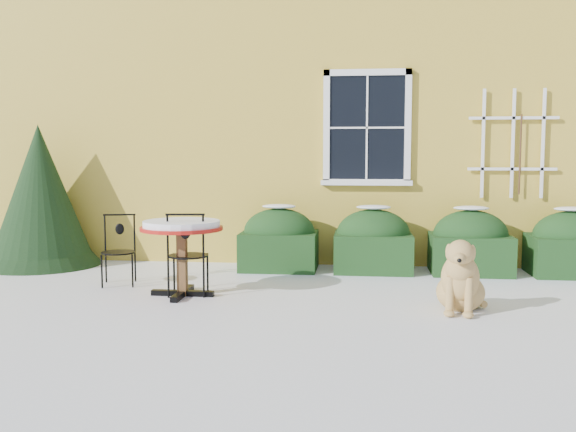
# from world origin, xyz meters

# --- Properties ---
(ground) EXTENTS (80.00, 80.00, 0.00)m
(ground) POSITION_xyz_m (0.00, 0.00, 0.00)
(ground) COLOR white
(ground) RESTS_ON ground
(house) EXTENTS (12.40, 8.40, 6.40)m
(house) POSITION_xyz_m (0.00, 7.00, 3.22)
(house) COLOR yellow
(house) RESTS_ON ground
(hedge_row) EXTENTS (4.95, 0.80, 0.91)m
(hedge_row) POSITION_xyz_m (1.65, 2.55, 0.40)
(hedge_row) COLOR black
(hedge_row) RESTS_ON ground
(evergreen_shrub) EXTENTS (1.67, 1.67, 2.03)m
(evergreen_shrub) POSITION_xyz_m (-3.76, 2.50, 0.82)
(evergreen_shrub) COLOR black
(evergreen_shrub) RESTS_ON ground
(bistro_table) EXTENTS (0.93, 0.93, 0.86)m
(bistro_table) POSITION_xyz_m (-1.18, 0.74, 0.72)
(bistro_table) COLOR black
(bistro_table) RESTS_ON ground
(patio_chair_near) EXTENTS (0.48, 0.47, 0.95)m
(patio_chair_near) POSITION_xyz_m (-1.13, 0.81, 0.47)
(patio_chair_near) COLOR black
(patio_chair_near) RESTS_ON ground
(patio_chair_far) EXTENTS (0.47, 0.46, 0.86)m
(patio_chair_far) POSITION_xyz_m (-2.13, 1.30, 0.43)
(patio_chair_far) COLOR black
(patio_chair_far) RESTS_ON ground
(dog) EXTENTS (0.59, 0.84, 0.78)m
(dog) POSITION_xyz_m (1.84, 0.32, 0.31)
(dog) COLOR tan
(dog) RESTS_ON ground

